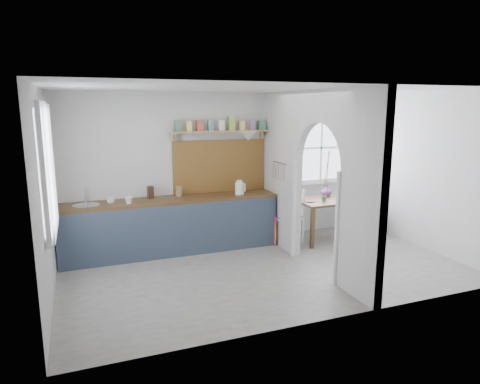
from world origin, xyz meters
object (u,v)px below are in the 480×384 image
object	(u,v)px
kettle	(240,187)
vase	(326,191)
chair_right	(370,212)
dining_table	(328,219)
chair_left	(286,216)

from	to	relation	value
kettle	vase	size ratio (longest dim) A/B	1.20
vase	chair_right	bearing A→B (deg)	-14.08
dining_table	chair_left	bearing A→B (deg)	174.14
chair_left	dining_table	bearing A→B (deg)	72.23
chair_right	vase	world-z (taller)	vase
dining_table	vase	xyz separation A→B (m)	(0.09, 0.23, 0.47)
dining_table	chair_left	xyz separation A→B (m)	(-0.81, 0.06, 0.12)
chair_left	chair_right	xyz separation A→B (m)	(1.73, -0.04, -0.06)
chair_left	kettle	xyz separation A→B (m)	(-0.80, 0.19, 0.53)
dining_table	chair_right	xyz separation A→B (m)	(0.92, 0.02, 0.06)
chair_left	vase	xyz separation A→B (m)	(0.90, 0.17, 0.35)
chair_right	vase	bearing A→B (deg)	89.14
kettle	vase	world-z (taller)	kettle
chair_left	kettle	distance (m)	0.98
vase	chair_left	bearing A→B (deg)	-169.55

